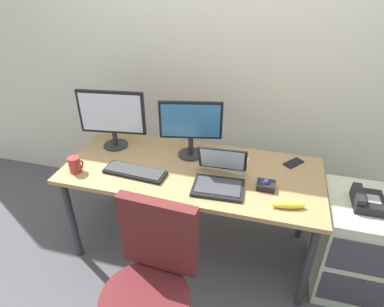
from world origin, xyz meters
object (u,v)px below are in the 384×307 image
(monitor_side, at_px, (191,125))
(trackball_mouse, at_px, (266,185))
(office_chair, at_px, (151,298))
(keyboard, at_px, (135,172))
(paper_notepad, at_px, (235,164))
(laptop, at_px, (220,177))
(cell_phone, at_px, (293,163))
(coffee_mug, at_px, (75,165))
(banana, at_px, (288,205))
(monitor_main, at_px, (112,116))
(file_cabinet, at_px, (352,244))
(desk_phone, at_px, (367,201))

(monitor_side, height_order, trackball_mouse, monitor_side)
(office_chair, distance_m, keyboard, 0.79)
(paper_notepad, bearing_deg, monitor_side, 172.00)
(laptop, relative_size, trackball_mouse, 3.03)
(monitor_side, bearing_deg, laptop, -47.03)
(office_chair, relative_size, cell_phone, 6.81)
(office_chair, height_order, keyboard, office_chair)
(laptop, bearing_deg, paper_notepad, 74.60)
(coffee_mug, bearing_deg, keyboard, 11.64)
(laptop, distance_m, banana, 0.44)
(laptop, xyz_separation_m, banana, (0.42, -0.12, -0.03))
(monitor_main, height_order, banana, monitor_main)
(file_cabinet, height_order, monitor_main, monitor_main)
(paper_notepad, bearing_deg, trackball_mouse, -43.88)
(banana, bearing_deg, office_chair, -137.69)
(monitor_side, xyz_separation_m, paper_notepad, (0.33, -0.05, -0.23))
(desk_phone, distance_m, monitor_main, 1.73)
(office_chair, xyz_separation_m, keyboard, (-0.35, 0.66, 0.28))
(monitor_side, height_order, keyboard, monitor_side)
(monitor_main, relative_size, coffee_mug, 4.53)
(keyboard, height_order, paper_notepad, keyboard)
(desk_phone, bearing_deg, cell_phone, 145.07)
(file_cabinet, bearing_deg, banana, -155.36)
(laptop, relative_size, banana, 1.76)
(monitor_main, xyz_separation_m, monitor_side, (0.58, 0.02, -0.01))
(office_chair, distance_m, coffee_mug, 0.98)
(keyboard, xyz_separation_m, laptop, (0.55, 0.03, 0.04))
(office_chair, relative_size, keyboard, 2.31)
(desk_phone, distance_m, keyboard, 1.42)
(office_chair, height_order, cell_phone, office_chair)
(file_cabinet, relative_size, keyboard, 1.60)
(office_chair, xyz_separation_m, trackball_mouse, (0.49, 0.72, 0.29))
(monitor_side, xyz_separation_m, keyboard, (-0.29, -0.32, -0.22))
(file_cabinet, height_order, office_chair, office_chair)
(file_cabinet, bearing_deg, monitor_side, 170.06)
(file_cabinet, bearing_deg, keyboard, -175.27)
(file_cabinet, xyz_separation_m, office_chair, (-1.08, -0.78, 0.11))
(desk_phone, height_order, coffee_mug, coffee_mug)
(coffee_mug, bearing_deg, trackball_mouse, 6.60)
(paper_notepad, bearing_deg, file_cabinet, -10.72)
(monitor_main, height_order, cell_phone, monitor_main)
(desk_phone, bearing_deg, laptop, -175.57)
(coffee_mug, bearing_deg, banana, -0.47)
(file_cabinet, relative_size, monitor_main, 1.40)
(monitor_main, bearing_deg, monitor_side, 1.82)
(keyboard, xyz_separation_m, coffee_mug, (-0.38, -0.08, 0.04))
(file_cabinet, bearing_deg, desk_phone, -116.78)
(trackball_mouse, relative_size, banana, 0.58)
(keyboard, bearing_deg, office_chair, -62.31)
(trackball_mouse, bearing_deg, office_chair, -124.14)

